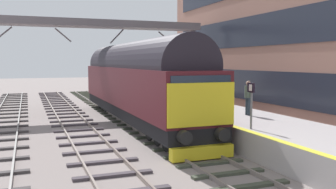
% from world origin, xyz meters
% --- Properties ---
extents(ground_plane, '(140.00, 140.00, 0.00)m').
position_xyz_m(ground_plane, '(0.00, 0.00, 0.00)').
color(ground_plane, gray).
rests_on(ground_plane, ground).
extents(track_main, '(2.50, 60.00, 0.15)m').
position_xyz_m(track_main, '(0.00, 0.00, 0.05)').
color(track_main, slate).
rests_on(track_main, ground).
extents(track_adjacent_west, '(2.50, 60.00, 0.15)m').
position_xyz_m(track_adjacent_west, '(-3.43, 0.00, 0.06)').
color(track_adjacent_west, gray).
rests_on(track_adjacent_west, ground).
extents(station_platform, '(4.00, 44.00, 1.01)m').
position_xyz_m(station_platform, '(3.60, 0.00, 0.50)').
color(station_platform, '#B0A9AA').
rests_on(station_platform, ground).
extents(diesel_locomotive, '(2.74, 17.79, 4.68)m').
position_xyz_m(diesel_locomotive, '(0.00, 6.28, 2.48)').
color(diesel_locomotive, black).
rests_on(diesel_locomotive, ground).
extents(platform_number_sign, '(0.10, 0.44, 1.75)m').
position_xyz_m(platform_number_sign, '(2.07, -2.42, 2.18)').
color(platform_number_sign, slate).
rests_on(platform_number_sign, station_platform).
extents(waiting_passenger, '(0.34, 0.51, 1.64)m').
position_xyz_m(waiting_passenger, '(3.98, 0.72, 1.99)').
color(waiting_passenger, '#2A3741').
rests_on(waiting_passenger, station_platform).
extents(overhead_footbridge, '(16.39, 2.00, 6.49)m').
position_xyz_m(overhead_footbridge, '(-1.49, 12.57, 5.96)').
color(overhead_footbridge, slate).
rests_on(overhead_footbridge, ground).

